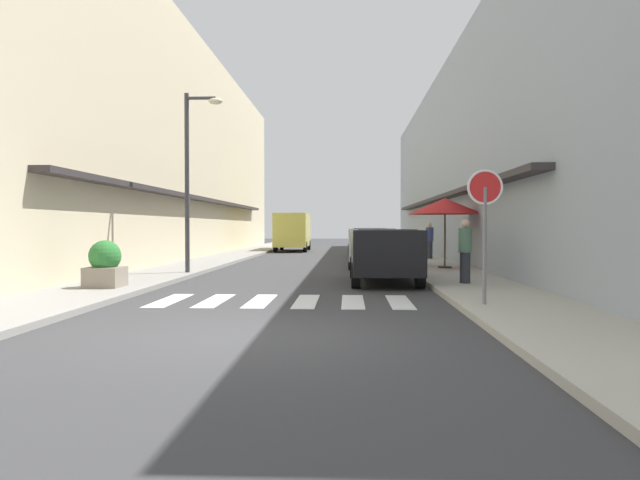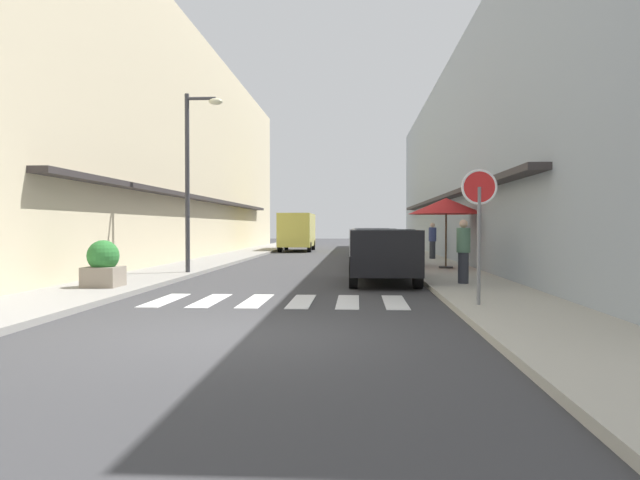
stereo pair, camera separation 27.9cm
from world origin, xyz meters
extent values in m
plane|color=#38383A|center=(0.00, 17.67, 0.00)|extent=(97.16, 97.16, 0.00)
cube|color=gray|center=(-4.50, 17.67, 0.06)|extent=(2.29, 61.83, 0.12)
cube|color=#ADA899|center=(4.50, 17.67, 0.06)|extent=(2.29, 61.83, 0.12)
cube|color=beige|center=(-8.14, 18.87, 5.25)|extent=(5.00, 41.75, 10.50)
cube|color=#332D2D|center=(-5.39, 18.87, 2.80)|extent=(0.50, 29.22, 0.16)
cube|color=#939EA8|center=(8.14, 18.87, 4.45)|extent=(5.00, 41.75, 8.89)
cube|color=#332D2D|center=(5.39, 18.87, 2.80)|extent=(0.50, 29.22, 0.16)
cube|color=silver|center=(-2.38, 3.75, 0.01)|extent=(0.45, 2.20, 0.01)
cube|color=silver|center=(-1.43, 3.75, 0.01)|extent=(0.45, 2.20, 0.01)
cube|color=silver|center=(-0.48, 3.75, 0.01)|extent=(0.45, 2.20, 0.01)
cube|color=silver|center=(0.47, 3.75, 0.01)|extent=(0.45, 2.20, 0.01)
cube|color=silver|center=(1.42, 3.75, 0.01)|extent=(0.45, 2.20, 0.01)
cube|color=silver|center=(2.38, 3.75, 0.01)|extent=(0.45, 2.20, 0.01)
cube|color=black|center=(2.30, 7.77, 0.89)|extent=(1.78, 4.24, 1.13)
cube|color=black|center=(2.30, 7.56, 1.19)|extent=(1.49, 2.38, 0.56)
cylinder|color=black|center=(1.50, 9.16, 0.32)|extent=(0.23, 0.64, 0.64)
cylinder|color=black|center=(3.09, 9.17, 0.32)|extent=(0.23, 0.64, 0.64)
cylinder|color=black|center=(1.52, 6.37, 0.32)|extent=(0.23, 0.64, 0.64)
cylinder|color=black|center=(3.11, 6.38, 0.32)|extent=(0.23, 0.64, 0.64)
cube|color=silver|center=(2.30, 13.73, 0.89)|extent=(1.91, 4.05, 1.13)
cube|color=black|center=(2.30, 13.53, 1.19)|extent=(1.56, 2.29, 0.56)
cylinder|color=black|center=(1.56, 15.07, 0.32)|extent=(0.25, 0.65, 0.64)
cylinder|color=black|center=(3.15, 15.01, 0.32)|extent=(0.25, 0.65, 0.64)
cylinder|color=black|center=(1.46, 12.45, 0.32)|extent=(0.25, 0.65, 0.64)
cylinder|color=black|center=(3.04, 12.38, 0.32)|extent=(0.25, 0.65, 0.64)
cube|color=silver|center=(2.30, 20.07, 0.89)|extent=(1.96, 4.34, 1.13)
cube|color=black|center=(2.30, 19.86, 1.19)|extent=(1.59, 2.46, 0.56)
cylinder|color=black|center=(1.44, 21.43, 0.32)|extent=(0.25, 0.65, 0.64)
cylinder|color=black|center=(3.03, 21.51, 0.32)|extent=(0.25, 0.65, 0.64)
cylinder|color=black|center=(1.58, 18.62, 0.32)|extent=(0.25, 0.65, 0.64)
cylinder|color=black|center=(3.17, 18.70, 0.32)|extent=(0.25, 0.65, 0.64)
cube|color=#D8CC4C|center=(-2.15, 28.22, 1.34)|extent=(2.00, 5.42, 2.03)
cube|color=black|center=(-2.15, 27.95, 2.09)|extent=(1.67, 3.04, 0.56)
cylinder|color=black|center=(-3.06, 29.99, 0.32)|extent=(0.23, 0.64, 0.64)
cylinder|color=black|center=(-1.27, 30.01, 0.32)|extent=(0.23, 0.64, 0.64)
cylinder|color=black|center=(-3.03, 26.43, 0.32)|extent=(0.23, 0.64, 0.64)
cylinder|color=black|center=(-1.24, 26.44, 0.32)|extent=(0.23, 0.64, 0.64)
cylinder|color=slate|center=(3.81, 2.64, 1.19)|extent=(0.07, 0.07, 2.13)
cylinder|color=red|center=(3.81, 2.64, 2.25)|extent=(0.64, 0.03, 0.64)
torus|color=white|center=(3.81, 2.64, 2.25)|extent=(0.65, 0.05, 0.65)
cylinder|color=#38383D|center=(-3.65, 9.64, 2.88)|extent=(0.14, 0.14, 5.53)
cylinder|color=#38383D|center=(-3.20, 9.64, 5.50)|extent=(0.90, 0.10, 0.10)
ellipsoid|color=beige|center=(-2.75, 9.64, 5.40)|extent=(0.44, 0.28, 0.20)
cylinder|color=#262626|center=(4.64, 11.95, 0.15)|extent=(0.48, 0.48, 0.06)
cylinder|color=#4C3823|center=(4.64, 11.95, 1.18)|extent=(0.06, 0.06, 2.12)
cone|color=red|center=(4.64, 11.95, 2.24)|extent=(2.58, 2.58, 0.55)
cube|color=gray|center=(-4.37, 5.25, 0.35)|extent=(0.80, 0.80, 0.47)
sphere|color=#2D7533|center=(-4.37, 5.25, 0.85)|extent=(0.74, 0.74, 0.74)
cylinder|color=#282B33|center=(4.26, 6.59, 0.51)|extent=(0.26, 0.26, 0.77)
cylinder|color=#4C7259|center=(4.26, 6.59, 1.20)|extent=(0.34, 0.34, 0.61)
sphere|color=tan|center=(4.26, 6.59, 1.61)|extent=(0.21, 0.21, 0.21)
cylinder|color=#282B33|center=(4.94, 17.77, 0.51)|extent=(0.26, 0.26, 0.77)
cylinder|color=navy|center=(4.94, 17.77, 1.20)|extent=(0.34, 0.34, 0.61)
sphere|color=tan|center=(4.94, 17.77, 1.61)|extent=(0.21, 0.21, 0.21)
camera|label=1|loc=(1.33, -7.98, 1.54)|focal=32.38mm
camera|label=2|loc=(1.60, -7.97, 1.54)|focal=32.38mm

